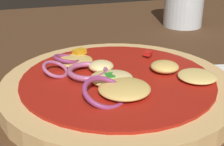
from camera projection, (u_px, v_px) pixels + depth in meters
dining_table at (102, 102)px, 0.39m from camera, size 1.32×0.93×0.04m
pizza at (117, 86)px, 0.36m from camera, size 0.25×0.25×0.04m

